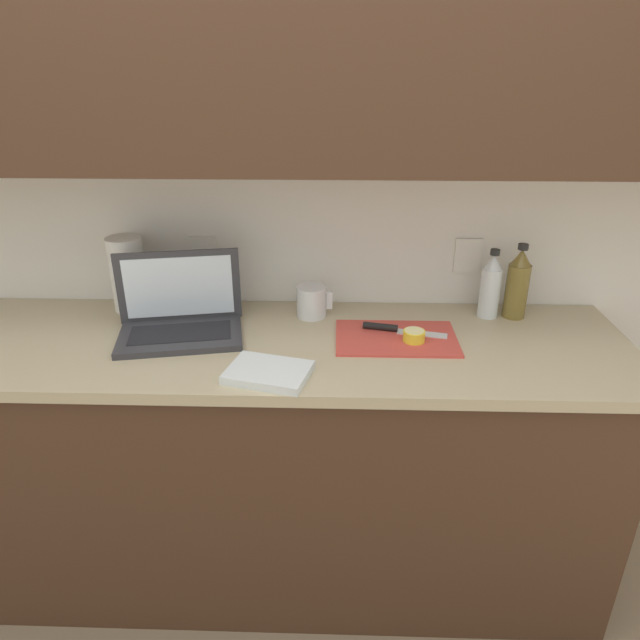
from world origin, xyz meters
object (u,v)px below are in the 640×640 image
knife (390,328)px  bottle_green_soda (491,287)px  measuring_cup (312,301)px  bottle_oil_tall (517,284)px  laptop (180,315)px  lemon_half_cut (414,335)px  cutting_board (396,338)px  paper_towel_roll (128,274)px

knife → bottle_green_soda: (0.34, 0.14, 0.09)m
bottle_green_soda → measuring_cup: 0.60m
bottle_oil_tall → laptop: bearing=-171.7°
measuring_cup → laptop: bearing=-161.0°
knife → measuring_cup: size_ratio=2.22×
lemon_half_cut → knife: bearing=134.9°
knife → cutting_board: bearing=-57.6°
knife → bottle_green_soda: bottle_green_soda is taller
lemon_half_cut → bottle_green_soda: size_ratio=0.29×
cutting_board → bottle_oil_tall: 0.46m
cutting_board → lemon_half_cut: size_ratio=5.57×
bottle_green_soda → lemon_half_cut: bearing=-142.3°
laptop → bottle_green_soda: bearing=-1.8°
lemon_half_cut → cutting_board: bearing=154.5°
laptop → bottle_green_soda: laptop is taller
measuring_cup → bottle_oil_tall: bearing=1.6°
measuring_cup → paper_towel_roll: paper_towel_roll is taller
laptop → paper_towel_roll: 0.29m
cutting_board → bottle_green_soda: 0.39m
knife → lemon_half_cut: lemon_half_cut is taller
bottle_green_soda → paper_towel_roll: size_ratio=0.92×
laptop → bottle_green_soda: 1.01m
cutting_board → bottle_oil_tall: bearing=24.5°
paper_towel_roll → knife: bearing=-10.9°
knife → paper_towel_roll: (-0.88, 0.17, 0.11)m
lemon_half_cut → bottle_oil_tall: size_ratio=0.26×
bottle_green_soda → paper_towel_roll: bearing=178.8°
knife → measuring_cup: 0.29m
bottle_oil_tall → knife: bearing=-161.3°
knife → measuring_cup: bearing=165.9°
lemon_half_cut → bottle_oil_tall: bottle_oil_tall is taller
measuring_cup → paper_towel_roll: size_ratio=0.47×
lemon_half_cut → bottle_oil_tall: 0.43m
cutting_board → paper_towel_roll: paper_towel_roll is taller
bottle_oil_tall → measuring_cup: 0.68m
lemon_half_cut → paper_towel_roll: (-0.95, 0.24, 0.10)m
lemon_half_cut → paper_towel_roll: paper_towel_roll is taller
cutting_board → laptop: bearing=177.7°
bottle_green_soda → measuring_cup: (-0.59, -0.02, -0.05)m
bottle_oil_tall → paper_towel_roll: bearing=178.9°
laptop → knife: bearing=-9.5°
bottle_green_soda → measuring_cup: bearing=-178.2°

